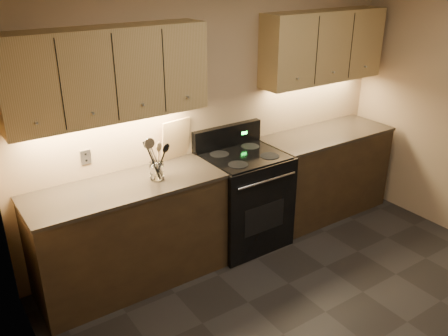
{
  "coord_description": "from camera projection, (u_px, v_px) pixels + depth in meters",
  "views": [
    {
      "loc": [
        -2.38,
        -1.6,
        2.59
      ],
      "look_at": [
        -0.3,
        1.45,
        0.98
      ],
      "focal_mm": 38.0,
      "sensor_mm": 36.0,
      "label": 1
    }
  ],
  "objects": [
    {
      "name": "wall_back",
      "position": [
        218.0,
        110.0,
        4.47
      ],
      "size": [
        4.0,
        0.04,
        2.6
      ],
      "primitive_type": "cube",
      "color": "#A2815F",
      "rests_on": "ground"
    },
    {
      "name": "wall_left",
      "position": [
        80.0,
        307.0,
        1.92
      ],
      "size": [
        0.04,
        4.0,
        2.6
      ],
      "primitive_type": "cube",
      "color": "#A2815F",
      "rests_on": "ground"
    },
    {
      "name": "counter_left",
      "position": [
        130.0,
        235.0,
        4.01
      ],
      "size": [
        1.62,
        0.62,
        0.93
      ],
      "color": "black",
      "rests_on": "ground"
    },
    {
      "name": "counter_right",
      "position": [
        323.0,
        173.0,
        5.18
      ],
      "size": [
        1.46,
        0.62,
        0.93
      ],
      "color": "black",
      "rests_on": "ground"
    },
    {
      "name": "stove",
      "position": [
        243.0,
        198.0,
        4.6
      ],
      "size": [
        0.76,
        0.68,
        1.14
      ],
      "color": "black",
      "rests_on": "ground"
    },
    {
      "name": "upper_cab_left",
      "position": [
        108.0,
        75.0,
        3.59
      ],
      "size": [
        1.6,
        0.3,
        0.7
      ],
      "primitive_type": "cube",
      "color": "tan",
      "rests_on": "wall_back"
    },
    {
      "name": "upper_cab_right",
      "position": [
        324.0,
        47.0,
        4.76
      ],
      "size": [
        1.44,
        0.3,
        0.7
      ],
      "primitive_type": "cube",
      "color": "tan",
      "rests_on": "wall_back"
    },
    {
      "name": "outlet_plate",
      "position": [
        86.0,
        157.0,
        3.86
      ],
      "size": [
        0.08,
        0.01,
        0.12
      ],
      "primitive_type": "cube",
      "color": "#B2B5BA",
      "rests_on": "wall_back"
    },
    {
      "name": "utensil_crock",
      "position": [
        157.0,
        171.0,
        3.9
      ],
      "size": [
        0.15,
        0.15,
        0.15
      ],
      "color": "white",
      "rests_on": "counter_left"
    },
    {
      "name": "cutting_board",
      "position": [
        176.0,
        139.0,
        4.27
      ],
      "size": [
        0.3,
        0.11,
        0.37
      ],
      "primitive_type": "cube",
      "rotation": [
        0.13,
        0.0,
        0.15
      ],
      "color": "tan",
      "rests_on": "counter_left"
    },
    {
      "name": "wooden_spoon",
      "position": [
        155.0,
        162.0,
        3.85
      ],
      "size": [
        0.13,
        0.11,
        0.3
      ],
      "primitive_type": null,
      "rotation": [
        -0.1,
        0.26,
        0.2
      ],
      "color": "tan",
      "rests_on": "utensil_crock"
    },
    {
      "name": "black_spoon",
      "position": [
        154.0,
        159.0,
        3.86
      ],
      "size": [
        0.13,
        0.16,
        0.33
      ],
      "primitive_type": null,
      "rotation": [
        0.34,
        0.19,
        0.14
      ],
      "color": "black",
      "rests_on": "utensil_crock"
    },
    {
      "name": "black_turner",
      "position": [
        159.0,
        158.0,
        3.84
      ],
      "size": [
        0.18,
        0.16,
        0.37
      ],
      "primitive_type": null,
      "rotation": [
        -0.23,
        -0.21,
        0.29
      ],
      "color": "black",
      "rests_on": "utensil_crock"
    },
    {
      "name": "steel_spatula",
      "position": [
        159.0,
        157.0,
        3.88
      ],
      "size": [
        0.2,
        0.11,
        0.36
      ],
      "primitive_type": null,
      "rotation": [
        0.1,
        -0.29,
        -0.33
      ],
      "color": "silver",
      "rests_on": "utensil_crock"
    },
    {
      "name": "steel_skimmer",
      "position": [
        162.0,
        158.0,
        3.86
      ],
      "size": [
        0.18,
        0.12,
        0.36
      ],
      "primitive_type": null,
      "rotation": [
        -0.08,
        -0.27,
        0.01
      ],
      "color": "silver",
      "rests_on": "utensil_crock"
    }
  ]
}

